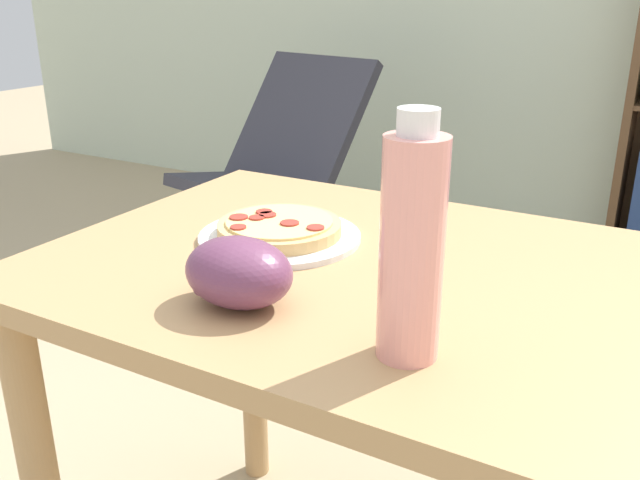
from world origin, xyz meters
TOP-DOWN VIEW (x-y plane):
  - dining_table at (-0.08, 0.04)m, footprint 1.10×0.72m
  - pizza_on_plate at (-0.30, 0.06)m, footprint 0.27×0.27m
  - grape_bunch at (-0.22, -0.16)m, footprint 0.15×0.13m
  - drink_bottle at (0.02, -0.18)m, footprint 0.07×0.07m
  - lounge_chair_near at (-1.31, 1.58)m, footprint 0.73×0.87m

SIDE VIEW (x-z plane):
  - lounge_chair_near at x=-1.31m, z-range -0.15..0.73m
  - dining_table at x=-0.08m, z-range 0.26..1.04m
  - pizza_on_plate at x=-0.30m, z-range 0.77..0.81m
  - grape_bunch at x=-0.22m, z-range 0.78..0.87m
  - drink_bottle at x=0.02m, z-range 0.77..1.05m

